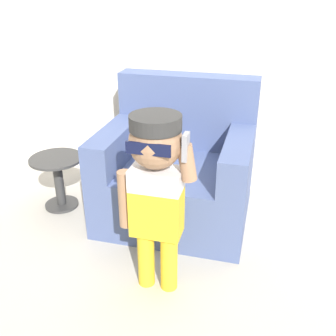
% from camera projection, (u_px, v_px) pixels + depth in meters
% --- Properties ---
extents(ground_plane, '(10.00, 10.00, 0.00)m').
position_uv_depth(ground_plane, '(160.00, 219.00, 2.84)').
color(ground_plane, '#ADA89E').
extents(wall_back, '(10.00, 0.05, 2.60)m').
position_uv_depth(wall_back, '(183.00, 20.00, 2.85)').
color(wall_back, silver).
rests_on(wall_back, ground_plane).
extents(armchair, '(1.00, 0.87, 0.96)m').
position_uv_depth(armchair, '(178.00, 171.00, 2.78)').
color(armchair, '#475684').
rests_on(armchair, ground_plane).
extents(person_child, '(0.41, 0.31, 1.00)m').
position_uv_depth(person_child, '(156.00, 180.00, 1.94)').
color(person_child, gold).
rests_on(person_child, ground_plane).
extents(side_table, '(0.38, 0.38, 0.40)m').
position_uv_depth(side_table, '(58.00, 177.00, 2.91)').
color(side_table, '#333333').
rests_on(side_table, ground_plane).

